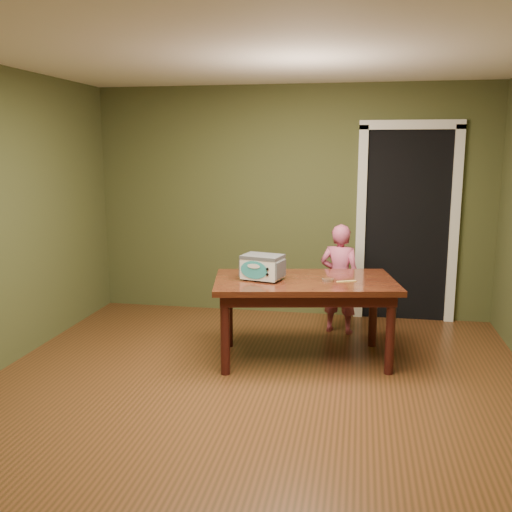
# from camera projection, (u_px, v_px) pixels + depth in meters

# --- Properties ---
(floor) EXTENTS (5.00, 5.00, 0.00)m
(floor) POSITION_uv_depth(u_px,v_px,m) (248.00, 404.00, 4.31)
(floor) COLOR brown
(floor) RESTS_ON ground
(room_shell) EXTENTS (4.52, 5.02, 2.61)m
(room_shell) POSITION_uv_depth(u_px,v_px,m) (247.00, 177.00, 3.99)
(room_shell) COLOR #414625
(room_shell) RESTS_ON ground
(doorway) EXTENTS (1.10, 0.66, 2.25)m
(doorway) POSITION_uv_depth(u_px,v_px,m) (405.00, 223.00, 6.57)
(doorway) COLOR black
(doorway) RESTS_ON ground
(dining_table) EXTENTS (1.74, 1.18, 0.75)m
(dining_table) POSITION_uv_depth(u_px,v_px,m) (305.00, 290.00, 5.11)
(dining_table) COLOR black
(dining_table) RESTS_ON floor
(toy_oven) EXTENTS (0.41, 0.32, 0.22)m
(toy_oven) POSITION_uv_depth(u_px,v_px,m) (262.00, 266.00, 5.06)
(toy_oven) COLOR #4C4F54
(toy_oven) RESTS_ON dining_table
(baking_pan) EXTENTS (0.10, 0.10, 0.02)m
(baking_pan) POSITION_uv_depth(u_px,v_px,m) (328.00, 280.00, 5.03)
(baking_pan) COLOR silver
(baking_pan) RESTS_ON dining_table
(spatula) EXTENTS (0.17, 0.10, 0.01)m
(spatula) POSITION_uv_depth(u_px,v_px,m) (346.00, 281.00, 5.00)
(spatula) COLOR #D7B85D
(spatula) RESTS_ON dining_table
(child) EXTENTS (0.47, 0.36, 1.14)m
(child) POSITION_uv_depth(u_px,v_px,m) (340.00, 279.00, 5.90)
(child) COLOR #C55176
(child) RESTS_ON floor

